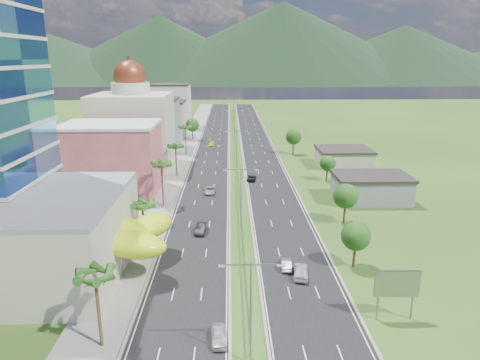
{
  "coord_description": "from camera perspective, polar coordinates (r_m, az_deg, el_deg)",
  "views": [
    {
      "loc": [
        -1.9,
        -60.85,
        29.28
      ],
      "look_at": [
        0.01,
        16.74,
        7.0
      ],
      "focal_mm": 32.0,
      "sensor_mm": 36.0,
      "label": 1
    }
  ],
  "objects": [
    {
      "name": "car_white_near_left",
      "position": [
        48.53,
        -2.85,
        -20.05
      ],
      "size": [
        1.84,
        4.08,
        1.36
      ],
      "primitive_type": "imported",
      "rotation": [
        0.0,
        0.0,
        0.06
      ],
      "color": "silver",
      "rests_on": "road_left"
    },
    {
      "name": "leafy_tree_lfar",
      "position": [
        158.22,
        -6.38,
        7.3
      ],
      "size": [
        4.9,
        4.9,
        8.05
      ],
      "color": "#47301C",
      "rests_on": "ground"
    },
    {
      "name": "streetlight_median_e",
      "position": [
        202.12,
        -0.88,
        9.61
      ],
      "size": [
        6.04,
        0.25,
        11.0
      ],
      "color": "gray",
      "rests_on": "ground"
    },
    {
      "name": "mountain_ridge",
      "position": [
        515.42,
        5.63,
        12.69
      ],
      "size": [
        860.0,
        140.0,
        90.0
      ],
      "primitive_type": null,
      "color": "black",
      "rests_on": "ground"
    },
    {
      "name": "shed_far",
      "position": [
        123.17,
        13.65,
        2.86
      ],
      "size": [
        14.0,
        12.0,
        4.4
      ],
      "primitive_type": "cube",
      "color": "#B8AE98",
      "rests_on": "ground"
    },
    {
      "name": "road_right",
      "position": [
        153.95,
        2.12,
        5.05
      ],
      "size": [
        11.0,
        260.0,
        0.04
      ],
      "primitive_type": "cube",
      "color": "black",
      "rests_on": "ground"
    },
    {
      "name": "leafy_tree_ra",
      "position": [
        63.56,
        15.19,
        -7.25
      ],
      "size": [
        4.2,
        4.2,
        6.9
      ],
      "color": "#47301C",
      "rests_on": "ground"
    },
    {
      "name": "car_silver_mid_left",
      "position": [
        95.77,
        -4.02,
        -1.37
      ],
      "size": [
        2.35,
        4.92,
        1.36
      ],
      "primitive_type": "imported",
      "rotation": [
        0.0,
        0.0,
        -0.02
      ],
      "color": "#9DA0A4",
      "rests_on": "road_left"
    },
    {
      "name": "streetlight_median_a",
      "position": [
        42.38,
        1.43,
        -16.1
      ],
      "size": [
        6.04,
        0.25,
        11.0
      ],
      "color": "gray",
      "rests_on": "ground"
    },
    {
      "name": "leafy_tree_rd",
      "position": [
        134.46,
        7.16,
        5.74
      ],
      "size": [
        4.9,
        4.9,
        8.05
      ],
      "color": "#47301C",
      "rests_on": "ground"
    },
    {
      "name": "motorcycle",
      "position": [
        77.18,
        -9.1,
        -5.93
      ],
      "size": [
        0.98,
        2.16,
        1.33
      ],
      "primitive_type": "imported",
      "rotation": [
        0.0,
        0.0,
        -0.17
      ],
      "color": "black",
      "rests_on": "road_left"
    },
    {
      "name": "palm_tree_b",
      "position": [
        68.03,
        -12.89,
        -3.46
      ],
      "size": [
        3.6,
        3.6,
        8.1
      ],
      "color": "#47301C",
      "rests_on": "ground"
    },
    {
      "name": "pink_shophouse",
      "position": [
        98.87,
        -16.7,
        2.61
      ],
      "size": [
        20.0,
        15.0,
        15.0
      ],
      "primitive_type": "cube",
      "color": "#C04F5A",
      "rests_on": "ground"
    },
    {
      "name": "palm_tree_d",
      "position": [
        108.91,
        -8.58,
        4.32
      ],
      "size": [
        3.6,
        3.6,
        8.6
      ],
      "color": "#47301C",
      "rests_on": "ground"
    },
    {
      "name": "billboard",
      "position": [
        53.02,
        20.2,
        -13.02
      ],
      "size": [
        5.2,
        0.35,
        6.2
      ],
      "color": "gray",
      "rests_on": "ground"
    },
    {
      "name": "palm_tree_c",
      "position": [
        86.49,
        -10.42,
        1.85
      ],
      "size": [
        3.6,
        3.6,
        9.6
      ],
      "color": "#47301C",
      "rests_on": "ground"
    },
    {
      "name": "car_white_near_right",
      "position": [
        61.03,
        8.12,
        -11.9
      ],
      "size": [
        2.68,
        5.11,
        1.66
      ],
      "primitive_type": "imported",
      "rotation": [
        0.0,
        0.0,
        2.99
      ],
      "color": "silver",
      "rests_on": "road_right"
    },
    {
      "name": "car_silver_right",
      "position": [
        62.97,
        6.19,
        -11.08
      ],
      "size": [
        1.69,
        4.06,
        1.3
      ],
      "primitive_type": "imported",
      "rotation": [
        0.0,
        0.0,
        3.06
      ],
      "color": "#989A9F",
      "rests_on": "road_right"
    },
    {
      "name": "domed_building",
      "position": [
        120.1,
        -14.05,
        6.96
      ],
      "size": [
        20.0,
        20.0,
        28.7
      ],
      "color": "beige",
      "rests_on": "ground"
    },
    {
      "name": "streetlight_median_d",
      "position": [
        157.48,
        -0.71,
        7.79
      ],
      "size": [
        6.04,
        0.25,
        11.0
      ],
      "color": "gray",
      "rests_on": "ground"
    },
    {
      "name": "midrise_white",
      "position": [
        188.63,
        -9.18,
        9.64
      ],
      "size": [
        16.0,
        15.0,
        18.0
      ],
      "primitive_type": "cube",
      "color": "silver",
      "rests_on": "ground"
    },
    {
      "name": "streetlight_median_c",
      "position": [
        113.13,
        -0.42,
        4.53
      ],
      "size": [
        6.04,
        0.25,
        11.0
      ],
      "color": "gray",
      "rests_on": "ground"
    },
    {
      "name": "midrise_beige",
      "position": [
        166.34,
        -10.17,
        7.9
      ],
      "size": [
        16.0,
        15.0,
        13.0
      ],
      "primitive_type": "cube",
      "color": "#B8AE98",
      "rests_on": "ground"
    },
    {
      "name": "midrise_grey",
      "position": [
        144.64,
        -11.48,
        7.24
      ],
      "size": [
        16.0,
        15.0,
        16.0
      ],
      "primitive_type": "cube",
      "color": "gray",
      "rests_on": "ground"
    },
    {
      "name": "car_yellow_far_left",
      "position": [
        147.3,
        -3.77,
        4.8
      ],
      "size": [
        1.9,
        4.65,
        1.35
      ],
      "primitive_type": "imported",
      "rotation": [
        0.0,
        0.0,
        -0.0
      ],
      "color": "yellow",
      "rests_on": "road_left"
    },
    {
      "name": "palm_tree_a",
      "position": [
        46.32,
        -18.75,
        -12.22
      ],
      "size": [
        3.6,
        3.6,
        9.1
      ],
      "color": "#47301C",
      "rests_on": "ground"
    },
    {
      "name": "shed_near",
      "position": [
        94.77,
        17.05,
        -1.12
      ],
      "size": [
        15.0,
        10.0,
        5.0
      ],
      "primitive_type": "cube",
      "color": "gray",
      "rests_on": "ground"
    },
    {
      "name": "car_dark_left",
      "position": [
        74.78,
        -5.21,
        -6.44
      ],
      "size": [
        2.0,
        4.71,
        1.51
      ],
      "primitive_type": "imported",
      "rotation": [
        0.0,
        0.0,
        -0.09
      ],
      "color": "black",
      "rests_on": "road_left"
    },
    {
      "name": "palm_tree_e",
      "position": [
        133.21,
        -7.31,
        6.83
      ],
      "size": [
        3.6,
        3.6,
        9.4
      ],
      "color": "#47301C",
      "rests_on": "ground"
    },
    {
      "name": "sidewalk_left",
      "position": [
        154.39,
        -7.03,
        4.99
      ],
      "size": [
        7.0,
        260.0,
        0.12
      ],
      "primitive_type": "cube",
      "color": "gray",
      "rests_on": "ground"
    },
    {
      "name": "road_left",
      "position": [
        153.76,
        -3.49,
        5.02
      ],
      "size": [
        11.0,
        260.0,
        0.04
      ],
      "primitive_type": "cube",
      "color": "black",
      "rests_on": "ground"
    },
    {
      "name": "car_dark_far_right",
      "position": [
        105.63,
        1.53,
        0.3
      ],
      "size": [
        2.67,
        4.8,
        1.27
      ],
      "primitive_type": "imported",
      "rotation": [
        0.0,
        0.0,
        3.02
      ],
      "color": "black",
      "rests_on": "road_right"
    },
    {
      "name": "mall_podium",
      "position": [
        66.93,
        -28.24,
        -6.81
      ],
      "size": [
        30.0,
        24.0,
        11.0
      ],
      "primitive_type": "cube",
      "color": "#B8AE98",
      "rests_on": "ground"
    },
    {
      "name": "median_guardrail",
      "position": [
        135.91,
        -0.58,
        3.84
      ],
      "size": [
        0.1,
        216.06,
        0.76
      ],
      "color": "gray",
      "rests_on": "ground"
    },
    {
      "name": "streetlight_median_b",
      "position": [
        74.37,
        0.12,
        -1.62
      ],
      "size": [
        6.04,
        0.25,
        11.0
      ],
      "color": "gray",
      "rests_on": "ground"
    },
    {
      "name": "leafy_tree_rc",
      "position": [
        106.59,
        11.59,
        2.17
      ],
      "size": [
        3.85,
        3.85,
        6.33
      ],
      "color": "#47301C",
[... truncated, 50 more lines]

